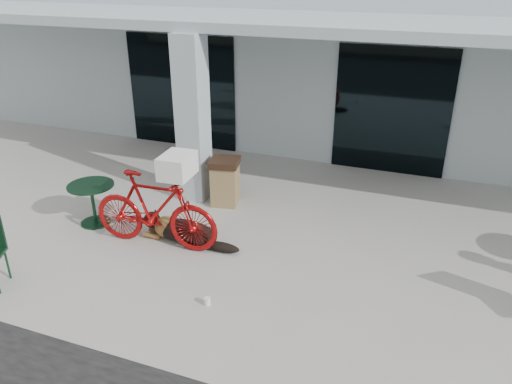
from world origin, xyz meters
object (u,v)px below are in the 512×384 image
at_px(bicycle, 155,210).
at_px(cafe_table_near, 93,204).
at_px(dog, 184,230).
at_px(trash_receptacle, 225,182).

xyz_separation_m(bicycle, cafe_table_near, (-1.42, 0.27, -0.27)).
distance_m(bicycle, dog, 0.61).
relative_size(dog, cafe_table_near, 1.68).
xyz_separation_m(bicycle, trash_receptacle, (0.41, 1.82, -0.19)).
bearing_deg(trash_receptacle, bicycle, -102.66).
bearing_deg(cafe_table_near, bicycle, -10.71).
xyz_separation_m(dog, trash_receptacle, (0.04, 1.57, 0.23)).
height_order(dog, cafe_table_near, cafe_table_near).
xyz_separation_m(bicycle, dog, (0.37, 0.25, -0.42)).
bearing_deg(dog, bicycle, -146.89).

